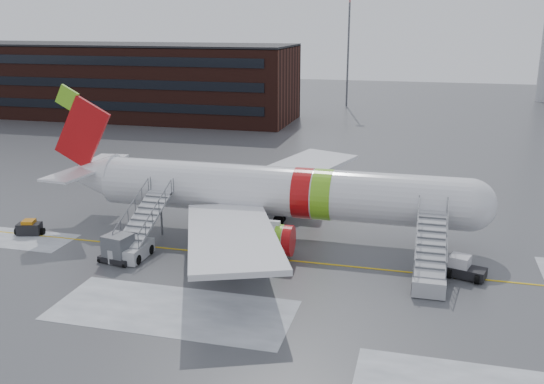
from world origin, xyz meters
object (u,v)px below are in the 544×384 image
(uld_container, at_px, (118,249))
(baggage_tractor, at_px, (29,228))
(airstair_fwd, at_px, (430,268))
(airliner, at_px, (267,192))
(pushback_tug, at_px, (464,268))
(airstair_aft, at_px, (137,240))

(uld_container, height_order, baggage_tractor, uld_container)
(airstair_fwd, xyz_separation_m, baggage_tractor, (-30.24, 1.64, -0.56))
(airstair_fwd, distance_m, uld_container, 20.91)
(airliner, relative_size, uld_container, 13.19)
(pushback_tug, relative_size, baggage_tractor, 1.15)
(airliner, bearing_deg, airstair_fwd, -27.78)
(airliner, relative_size, baggage_tractor, 14.66)
(baggage_tractor, bearing_deg, airliner, 15.36)
(pushback_tug, height_order, baggage_tractor, pushback_tug)
(uld_container, bearing_deg, airliner, 43.71)
(airliner, distance_m, airstair_fwd, 14.22)
(airstair_fwd, bearing_deg, baggage_tractor, 176.90)
(airstair_aft, xyz_separation_m, uld_container, (-0.62, -1.54, -0.16))
(airliner, height_order, baggage_tractor, airliner)
(airstair_fwd, bearing_deg, pushback_tug, 37.82)
(airstair_aft, bearing_deg, airstair_fwd, 0.00)
(airstair_fwd, distance_m, airstair_aft, 20.24)
(airstair_fwd, distance_m, pushback_tug, 2.78)
(airstair_fwd, bearing_deg, airliner, 152.22)
(pushback_tug, bearing_deg, uld_container, -172.03)
(pushback_tug, relative_size, uld_container, 1.04)
(airliner, height_order, airstair_aft, airliner)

